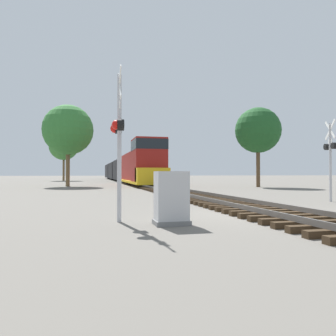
{
  "coord_description": "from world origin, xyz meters",
  "views": [
    {
      "loc": [
        -5.55,
        -9.7,
        1.32
      ],
      "look_at": [
        -0.48,
        11.3,
        1.69
      ],
      "focal_mm": 35.0,
      "sensor_mm": 36.0,
      "label": 1
    }
  ],
  "objects": [
    {
      "name": "freight_train",
      "position": [
        0.0,
        47.81,
        1.91
      ],
      "size": [
        3.02,
        61.62,
        4.66
      ],
      "color": "maroon",
      "rests_on": "ground"
    },
    {
      "name": "tree_far_right",
      "position": [
        10.55,
        19.35,
        5.55
      ],
      "size": [
        4.45,
        4.45,
        7.8
      ],
      "color": "brown",
      "rests_on": "ground"
    },
    {
      "name": "crossing_signal_near",
      "position": [
        -4.77,
        -0.69,
        2.43
      ],
      "size": [
        0.33,
        1.0,
        4.21
      ],
      "rotation": [
        0.0,
        0.0,
        -1.58
      ],
      "color": "#B7B7BC",
      "rests_on": "ground"
    },
    {
      "name": "tree_deep_background",
      "position": [
        -10.15,
        53.67,
        6.49
      ],
      "size": [
        5.39,
        5.39,
        9.21
      ],
      "color": "brown",
      "rests_on": "ground"
    },
    {
      "name": "ground_plane",
      "position": [
        0.0,
        0.0,
        0.0
      ],
      "size": [
        400.0,
        400.0,
        0.0
      ],
      "primitive_type": "plane",
      "color": "#666059"
    },
    {
      "name": "tree_mid_background",
      "position": [
        -7.69,
        25.41,
        5.8
      ],
      "size": [
        5.16,
        5.16,
        8.4
      ],
      "color": "brown",
      "rests_on": "ground"
    },
    {
      "name": "rail_track_bed",
      "position": [
        0.0,
        -0.0,
        0.14
      ],
      "size": [
        2.6,
        160.0,
        0.31
      ],
      "color": "#382819",
      "rests_on": "ground"
    },
    {
      "name": "relay_cabinet",
      "position": [
        -3.48,
        -1.5,
        0.68
      ],
      "size": [
        0.9,
        0.69,
        1.38
      ],
      "color": "slate",
      "rests_on": "ground"
    },
    {
      "name": "crossing_signal_far",
      "position": [
        5.51,
        3.44,
        2.35
      ],
      "size": [
        0.5,
        1.01,
        3.85
      ],
      "rotation": [
        0.0,
        0.0,
        1.35
      ],
      "color": "#B7B7BC",
      "rests_on": "ground"
    }
  ]
}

